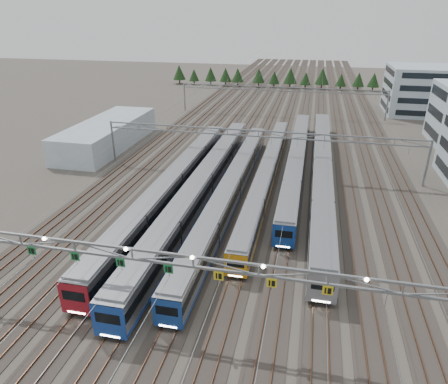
% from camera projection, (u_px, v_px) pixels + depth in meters
% --- Properties ---
extents(ground, '(400.00, 400.00, 0.00)m').
position_uv_depth(ground, '(196.00, 328.00, 36.92)').
color(ground, '#47423A').
rests_on(ground, ground).
extents(track_bed, '(54.00, 260.00, 5.42)m').
position_uv_depth(track_bed, '(285.00, 100.00, 125.22)').
color(track_bed, '#2D2823').
rests_on(track_bed, ground).
extents(train_a, '(3.13, 55.82, 4.08)m').
position_uv_depth(train_a, '(173.00, 184.00, 61.74)').
color(train_a, black).
rests_on(train_a, ground).
extents(train_b, '(3.16, 61.62, 4.13)m').
position_uv_depth(train_b, '(203.00, 185.00, 61.57)').
color(train_b, black).
rests_on(train_b, ground).
extents(train_c, '(2.85, 57.43, 3.71)m').
position_uv_depth(train_c, '(231.00, 188.00, 60.94)').
color(train_c, black).
rests_on(train_c, ground).
extents(train_d, '(2.58, 56.46, 3.36)m').
position_uv_depth(train_d, '(267.00, 172.00, 67.49)').
color(train_d, black).
rests_on(train_d, ground).
extents(train_e, '(2.83, 56.29, 3.68)m').
position_uv_depth(train_e, '(296.00, 160.00, 72.65)').
color(train_e, black).
rests_on(train_e, ground).
extents(train_f, '(3.02, 66.28, 3.94)m').
position_uv_depth(train_f, '(322.00, 169.00, 67.90)').
color(train_f, black).
rests_on(train_f, ground).
extents(gantry_near, '(56.36, 0.61, 8.08)m').
position_uv_depth(gantry_near, '(192.00, 265.00, 33.90)').
color(gantry_near, gray).
rests_on(gantry_near, ground).
extents(gantry_mid, '(56.36, 0.36, 8.00)m').
position_uv_depth(gantry_mid, '(258.00, 139.00, 69.85)').
color(gantry_mid, gray).
rests_on(gantry_mid, ground).
extents(gantry_far, '(56.36, 0.36, 8.00)m').
position_uv_depth(gantry_far, '(281.00, 92.00, 109.86)').
color(gantry_far, gray).
rests_on(gantry_far, ground).
extents(depot_bldg_north, '(22.00, 18.00, 12.97)m').
position_uv_depth(depot_bldg_north, '(428.00, 90.00, 112.30)').
color(depot_bldg_north, '#A0B6BF').
rests_on(depot_bldg_north, ground).
extents(west_shed, '(10.00, 30.00, 5.30)m').
position_uv_depth(west_shed, '(107.00, 134.00, 85.89)').
color(west_shed, '#A0B6BF').
rests_on(west_shed, ground).
extents(treeline, '(106.40, 5.60, 7.02)m').
position_uv_depth(treeline, '(306.00, 77.00, 150.03)').
color(treeline, '#332114').
rests_on(treeline, ground).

